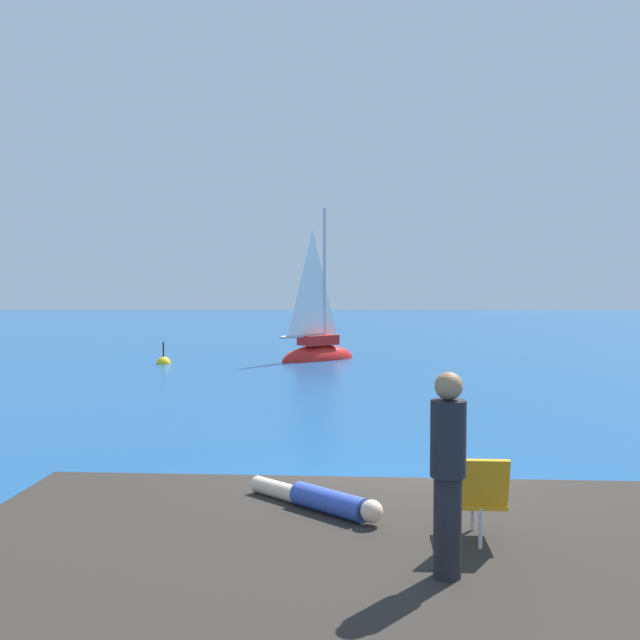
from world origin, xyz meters
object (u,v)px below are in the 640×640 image
at_px(beach_chair, 478,494).
at_px(marker_buoy, 164,364).
at_px(person_sunbather, 320,499).
at_px(sailboat_near, 318,351).
at_px(person_standing, 448,468).

distance_m(beach_chair, marker_buoy, 22.84).
distance_m(person_sunbather, marker_buoy, 21.52).
height_order(sailboat_near, beach_chair, sailboat_near).
bearing_deg(sailboat_near, person_standing, -126.32).
bearing_deg(sailboat_near, person_sunbather, -128.72).
relative_size(person_standing, marker_buoy, 1.43).
bearing_deg(sailboat_near, beach_chair, -125.22).
bearing_deg(sailboat_near, marker_buoy, 154.55).
distance_m(sailboat_near, beach_chair, 23.05).
distance_m(sailboat_near, marker_buoy, 6.19).
relative_size(person_sunbather, person_standing, 0.84).
relative_size(person_sunbather, beach_chair, 1.70).
bearing_deg(person_sunbather, marker_buoy, -30.04).
bearing_deg(marker_buoy, person_standing, -73.17).
xyz_separation_m(person_sunbather, person_standing, (0.98, -1.68, 0.75)).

